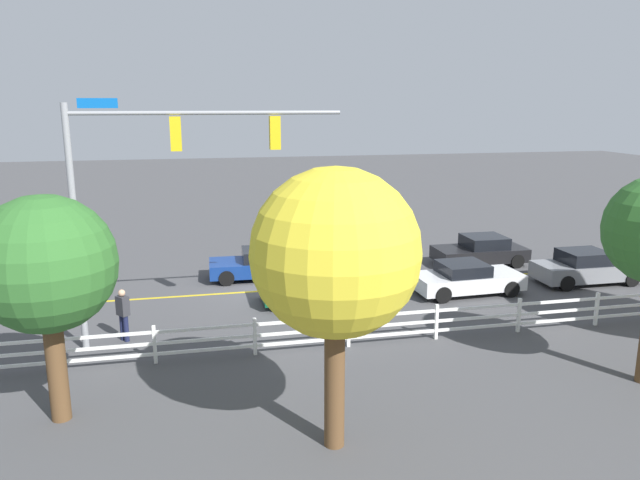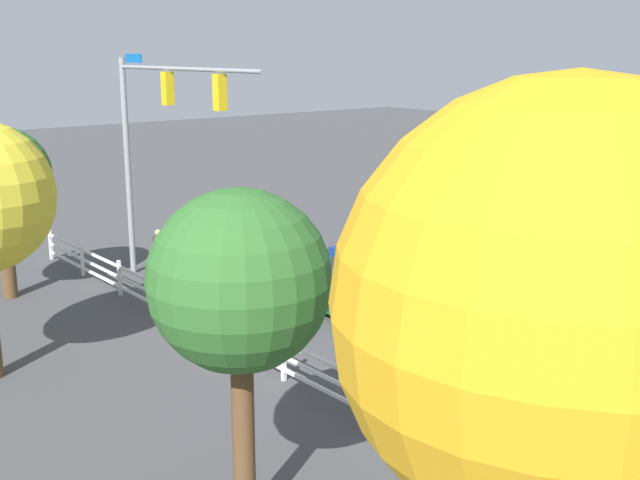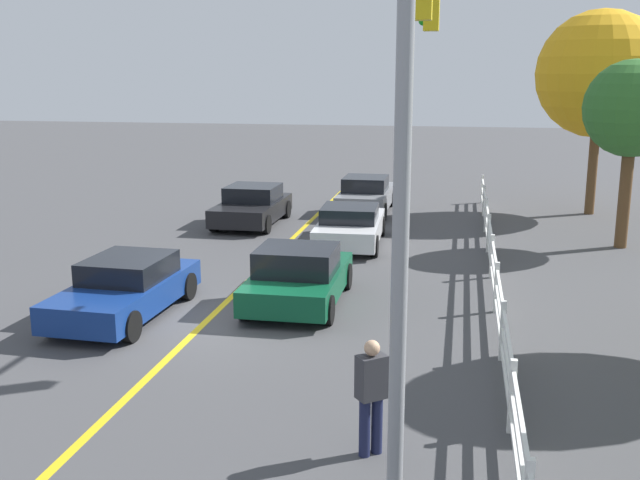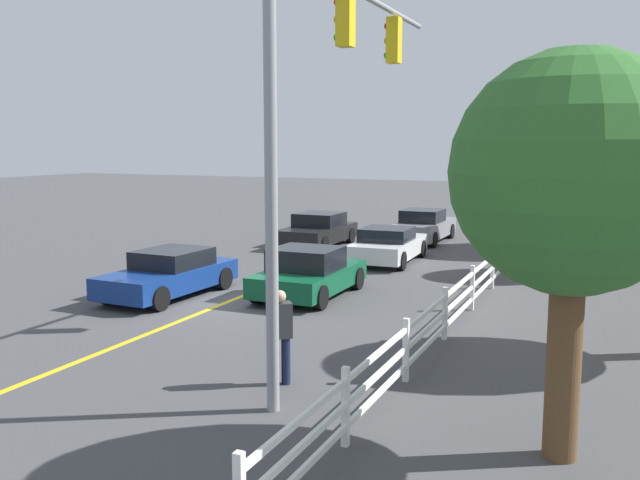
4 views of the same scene
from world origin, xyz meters
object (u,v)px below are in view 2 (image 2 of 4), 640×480
(car_4, at_px, (499,351))
(tree_2, at_px, (240,283))
(car_0, at_px, (389,260))
(tree_1, at_px, (0,179))
(tree_3, at_px, (564,311))
(pedestrian, at_px, (159,251))
(car_1, at_px, (340,289))

(car_4, bearing_deg, tree_2, -83.48)
(tree_2, bearing_deg, car_4, -81.27)
(car_0, xyz_separation_m, tree_1, (6.07, 10.76, 3.17))
(tree_1, relative_size, tree_2, 0.96)
(tree_3, bearing_deg, tree_1, -3.27)
(pedestrian, bearing_deg, tree_1, 39.01)
(car_0, relative_size, tree_1, 0.80)
(car_0, relative_size, tree_3, 0.58)
(car_4, relative_size, pedestrian, 2.55)
(car_0, distance_m, tree_2, 15.36)
(car_1, bearing_deg, pedestrian, -159.75)
(car_1, distance_m, pedestrian, 7.05)
(tree_1, bearing_deg, tree_2, 175.29)
(tree_1, relative_size, tree_3, 0.72)
(tree_1, bearing_deg, pedestrian, -102.00)
(pedestrian, height_order, tree_1, tree_1)
(tree_1, distance_m, tree_2, 15.04)
(pedestrian, xyz_separation_m, tree_3, (-19.57, 5.91, 4.23))
(car_0, distance_m, tree_1, 12.75)
(pedestrian, xyz_separation_m, tree_2, (-13.97, 5.97, 3.23))
(tree_1, bearing_deg, car_4, -153.16)
(tree_2, bearing_deg, car_1, -48.87)
(car_0, relative_size, car_4, 1.01)
(tree_3, bearing_deg, car_1, -32.90)
(tree_1, xyz_separation_m, tree_2, (-14.98, 1.23, 0.36))
(pedestrian, xyz_separation_m, tree_1, (1.01, 4.74, 2.86))
(car_0, xyz_separation_m, tree_2, (-8.91, 12.00, 3.53))
(pedestrian, relative_size, tree_1, 0.31)
(car_0, relative_size, tree_2, 0.77)
(car_4, height_order, tree_2, tree_2)
(tree_3, bearing_deg, tree_2, 0.62)
(car_1, relative_size, car_4, 0.93)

